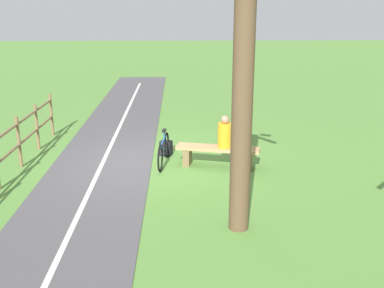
{
  "coord_description": "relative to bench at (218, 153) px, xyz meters",
  "views": [
    {
      "loc": [
        -0.74,
        10.92,
        3.78
      ],
      "look_at": [
        -1.02,
        1.56,
        0.95
      ],
      "focal_mm": 43.43,
      "sensor_mm": 36.0,
      "label": 1
    }
  ],
  "objects": [
    {
      "name": "paved_path",
      "position": [
        2.82,
        3.65,
        -0.35
      ],
      "size": [
        2.52,
        36.01,
        0.02
      ],
      "primitive_type": "cube",
      "rotation": [
        0.0,
        0.0,
        -0.0
      ],
      "color": "#4C494C",
      "rests_on": "ground_plane"
    },
    {
      "name": "backpack",
      "position": [
        1.27,
        -0.92,
        -0.17
      ],
      "size": [
        0.35,
        0.35,
        0.38
      ],
      "rotation": [
        0.0,
        0.0,
        5.98
      ],
      "color": "black",
      "rests_on": "ground_plane"
    },
    {
      "name": "bicycle",
      "position": [
        1.31,
        -0.25,
        -0.01
      ],
      "size": [
        0.24,
        1.72,
        0.83
      ],
      "rotation": [
        0.0,
        0.0,
        1.46
      ],
      "color": "black",
      "rests_on": "ground_plane"
    },
    {
      "name": "person_seated",
      "position": [
        -0.16,
        0.04,
        0.48
      ],
      "size": [
        0.41,
        0.41,
        0.77
      ],
      "rotation": [
        0.0,
        0.0,
        -0.24
      ],
      "color": "orange",
      "rests_on": "bench"
    },
    {
      "name": "path_centre_line",
      "position": [
        2.82,
        3.65,
        -0.34
      ],
      "size": [
        0.18,
        32.0,
        0.0
      ],
      "primitive_type": "cube",
      "rotation": [
        0.0,
        0.0,
        -0.0
      ],
      "color": "silver",
      "rests_on": "paved_path"
    },
    {
      "name": "ground_plane",
      "position": [
        1.67,
        -0.35,
        -0.35
      ],
      "size": [
        80.0,
        80.0,
        0.0
      ],
      "primitive_type": "plane",
      "color": "#548438"
    },
    {
      "name": "bench",
      "position": [
        0.0,
        0.0,
        0.0
      ],
      "size": [
        2.04,
        0.88,
        0.5
      ],
      "rotation": [
        0.0,
        0.0,
        -0.24
      ],
      "color": "#A88456",
      "rests_on": "ground_plane"
    },
    {
      "name": "tree_mid_field",
      "position": [
        -0.09,
        3.24,
        2.0
      ],
      "size": [
        1.25,
        1.11,
        5.37
      ],
      "color": "brown",
      "rests_on": "ground_plane"
    }
  ]
}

